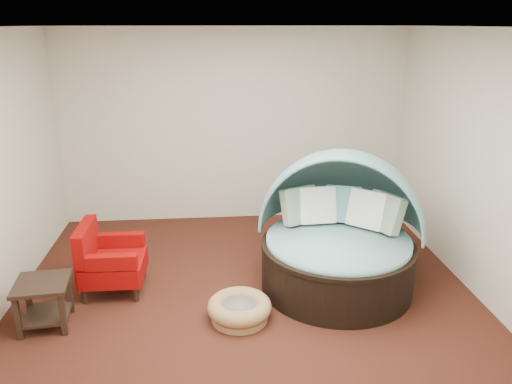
{
  "coord_description": "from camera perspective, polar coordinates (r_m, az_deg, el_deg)",
  "views": [
    {
      "loc": [
        -0.33,
        -4.68,
        2.83
      ],
      "look_at": [
        0.15,
        0.6,
        1.03
      ],
      "focal_mm": 35.0,
      "sensor_mm": 36.0,
      "label": 1
    }
  ],
  "objects": [
    {
      "name": "floor",
      "position": [
        5.48,
        -1.01,
        -12.4
      ],
      "size": [
        5.0,
        5.0,
        0.0
      ],
      "primitive_type": "plane",
      "color": "#441F13",
      "rests_on": "ground"
    },
    {
      "name": "wall_back",
      "position": [
        7.33,
        -2.54,
        7.45
      ],
      "size": [
        5.0,
        0.0,
        5.0
      ],
      "primitive_type": "plane",
      "rotation": [
        1.57,
        0.0,
        0.0
      ],
      "color": "beige",
      "rests_on": "floor"
    },
    {
      "name": "wall_front",
      "position": [
        2.63,
        3.0,
        -14.32
      ],
      "size": [
        5.0,
        0.0,
        5.0
      ],
      "primitive_type": "plane",
      "rotation": [
        -1.57,
        0.0,
        0.0
      ],
      "color": "beige",
      "rests_on": "floor"
    },
    {
      "name": "wall_right",
      "position": [
        5.65,
        25.09,
        2.26
      ],
      "size": [
        0.0,
        5.0,
        5.0
      ],
      "primitive_type": "plane",
      "rotation": [
        1.57,
        0.0,
        -1.57
      ],
      "color": "beige",
      "rests_on": "floor"
    },
    {
      "name": "ceiling",
      "position": [
        4.69,
        -1.21,
        18.34
      ],
      "size": [
        5.0,
        5.0,
        0.0
      ],
      "primitive_type": "plane",
      "rotation": [
        3.14,
        0.0,
        0.0
      ],
      "color": "white",
      "rests_on": "wall_back"
    },
    {
      "name": "canopy_daybed",
      "position": [
        5.59,
        9.53,
        -3.8
      ],
      "size": [
        2.17,
        2.14,
        1.54
      ],
      "rotation": [
        0.0,
        0.0,
        -0.33
      ],
      "color": "black",
      "rests_on": "floor"
    },
    {
      "name": "pet_basket",
      "position": [
        5.13,
        -1.9,
        -13.21
      ],
      "size": [
        0.74,
        0.74,
        0.23
      ],
      "rotation": [
        0.0,
        0.0,
        -0.16
      ],
      "color": "olive",
      "rests_on": "floor"
    },
    {
      "name": "red_armchair",
      "position": [
        5.76,
        -16.53,
        -7.47
      ],
      "size": [
        0.68,
        0.69,
        0.79
      ],
      "rotation": [
        0.0,
        0.0,
        -0.01
      ],
      "color": "black",
      "rests_on": "floor"
    },
    {
      "name": "side_table",
      "position": [
        5.36,
        -23.1,
        -11.02
      ],
      "size": [
        0.54,
        0.54,
        0.48
      ],
      "rotation": [
        0.0,
        0.0,
        0.09
      ],
      "color": "black",
      "rests_on": "floor"
    }
  ]
}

